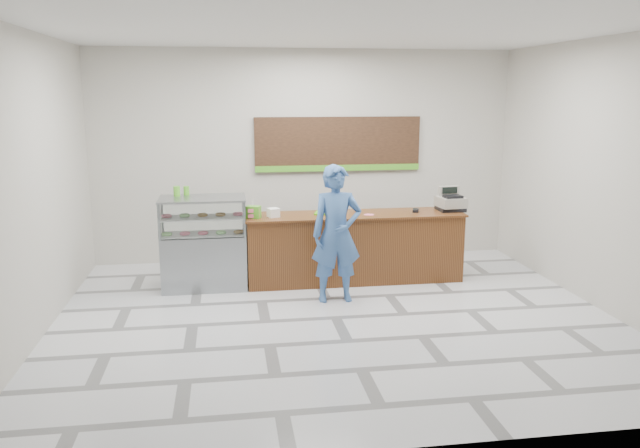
{
  "coord_description": "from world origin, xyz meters",
  "views": [
    {
      "loc": [
        -1.31,
        -7.36,
        2.8
      ],
      "look_at": [
        -0.07,
        0.9,
        1.03
      ],
      "focal_mm": 35.0,
      "sensor_mm": 36.0,
      "label": 1
    }
  ],
  "objects": [
    {
      "name": "ceiling",
      "position": [
        0.0,
        0.0,
        3.5
      ],
      "size": [
        7.0,
        7.0,
        0.0
      ],
      "primitive_type": "plane",
      "rotation": [
        3.14,
        0.0,
        0.0
      ],
      "color": "silver",
      "rests_on": "back_wall"
    },
    {
      "name": "customer",
      "position": [
        0.12,
        0.69,
        0.93
      ],
      "size": [
        0.69,
        0.45,
        1.86
      ],
      "primitive_type": "imported",
      "rotation": [
        0.0,
        0.0,
        0.01
      ],
      "color": "#3A62A0",
      "rests_on": "floor"
    },
    {
      "name": "card_terminal",
      "position": [
        1.49,
        1.55,
        1.05
      ],
      "size": [
        0.14,
        0.19,
        0.04
      ],
      "primitive_type": "cube",
      "rotation": [
        0.0,
        0.0,
        -0.37
      ],
      "color": "black",
      "rests_on": "sales_counter"
    },
    {
      "name": "green_cup_right",
      "position": [
        -1.9,
        1.82,
        1.39
      ],
      "size": [
        0.08,
        0.08,
        0.13
      ],
      "primitive_type": "cylinder",
      "color": "#52AC26",
      "rests_on": "display_case"
    },
    {
      "name": "green_cup_left",
      "position": [
        -2.03,
        1.73,
        1.4
      ],
      "size": [
        0.09,
        0.09,
        0.14
      ],
      "primitive_type": "cylinder",
      "color": "#52AC26",
      "rests_on": "display_case"
    },
    {
      "name": "floor",
      "position": [
        0.0,
        0.0,
        0.0
      ],
      "size": [
        7.0,
        7.0,
        0.0
      ],
      "primitive_type": "plane",
      "color": "silver",
      "rests_on": "ground"
    },
    {
      "name": "napkin_box",
      "position": [
        -0.66,
        1.48,
        1.09
      ],
      "size": [
        0.19,
        0.19,
        0.13
      ],
      "primitive_type": "cube",
      "rotation": [
        0.0,
        0.0,
        0.33
      ],
      "color": "white",
      "rests_on": "sales_counter"
    },
    {
      "name": "back_wall",
      "position": [
        0.0,
        3.0,
        1.75
      ],
      "size": [
        7.0,
        0.0,
        7.0
      ],
      "primitive_type": "plane",
      "rotation": [
        1.57,
        0.0,
        0.0
      ],
      "color": "beige",
      "rests_on": "floor"
    },
    {
      "name": "cash_register",
      "position": [
        2.05,
        1.6,
        1.17
      ],
      "size": [
        0.42,
        0.44,
        0.36
      ],
      "rotation": [
        0.0,
        0.0,
        0.11
      ],
      "color": "black",
      "rests_on": "sales_counter"
    },
    {
      "name": "menu_board",
      "position": [
        0.55,
        2.96,
        1.93
      ],
      "size": [
        2.8,
        0.06,
        0.9
      ],
      "color": "black",
      "rests_on": "back_wall"
    },
    {
      "name": "sales_counter",
      "position": [
        0.55,
        1.55,
        0.52
      ],
      "size": [
        3.26,
        0.76,
        1.03
      ],
      "color": "brown",
      "rests_on": "floor"
    },
    {
      "name": "promo_box",
      "position": [
        -0.95,
        1.45,
        1.12
      ],
      "size": [
        0.23,
        0.19,
        0.17
      ],
      "primitive_type": "cube",
      "rotation": [
        0.0,
        0.0,
        -0.38
      ],
      "color": "#52AC26",
      "rests_on": "sales_counter"
    },
    {
      "name": "donut_decal",
      "position": [
        0.74,
        1.44,
        1.03
      ],
      "size": [
        0.15,
        0.15,
        0.0
      ],
      "primitive_type": "cylinder",
      "color": "pink",
      "rests_on": "sales_counter"
    },
    {
      "name": "display_case",
      "position": [
        -1.67,
        1.55,
        0.68
      ],
      "size": [
        1.22,
        0.72,
        1.33
      ],
      "color": "gray",
      "rests_on": "floor"
    },
    {
      "name": "straw_cup",
      "position": [
        -0.95,
        1.74,
        1.09
      ],
      "size": [
        0.08,
        0.08,
        0.13
      ],
      "primitive_type": "cylinder",
      "color": "silver",
      "rests_on": "sales_counter"
    },
    {
      "name": "serving_tray",
      "position": [
        0.16,
        1.61,
        1.04
      ],
      "size": [
        0.44,
        0.37,
        0.02
      ],
      "rotation": [
        0.0,
        0.0,
        -0.29
      ],
      "color": "#4ABB09",
      "rests_on": "sales_counter"
    }
  ]
}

